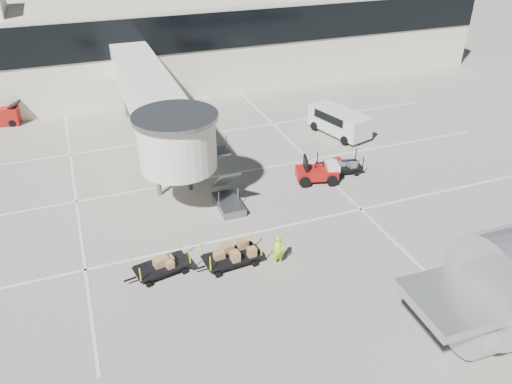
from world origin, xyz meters
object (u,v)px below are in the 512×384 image
baggage_tug (318,172)px  minivan (338,120)px  box_cart_near (232,256)px  suitcase_cart (338,166)px  box_cart_far (162,266)px  ground_worker (279,251)px

baggage_tug → minivan: (4.93, 6.32, 0.51)m
box_cart_near → minivan: (12.96, 12.58, 0.64)m
baggage_tug → minivan: minivan is taller
baggage_tug → suitcase_cart: baggage_tug is taller
baggage_tug → box_cart_near: size_ratio=0.83×
suitcase_cart → minivan: size_ratio=0.66×
suitcase_cart → box_cart_far: (-13.36, -6.30, -0.02)m
box_cart_near → ground_worker: 2.38m
ground_worker → box_cart_near: bearing=159.2°
suitcase_cart → minivan: bearing=70.9°
baggage_tug → box_cart_far: size_ratio=0.89×
box_cart_far → ground_worker: bearing=-23.4°
baggage_tug → ground_worker: baggage_tug is taller
minivan → ground_worker: bearing=-144.1°
suitcase_cart → box_cart_far: size_ratio=1.08×
box_cart_near → box_cart_far: 3.55m
ground_worker → minivan: (10.73, 13.37, 0.32)m
ground_worker → baggage_tug: bearing=49.2°
suitcase_cart → minivan: minivan is taller
ground_worker → suitcase_cart: bearing=43.6°
suitcase_cart → ground_worker: (-7.62, -7.59, 0.34)m
suitcase_cart → ground_worker: size_ratio=2.16×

